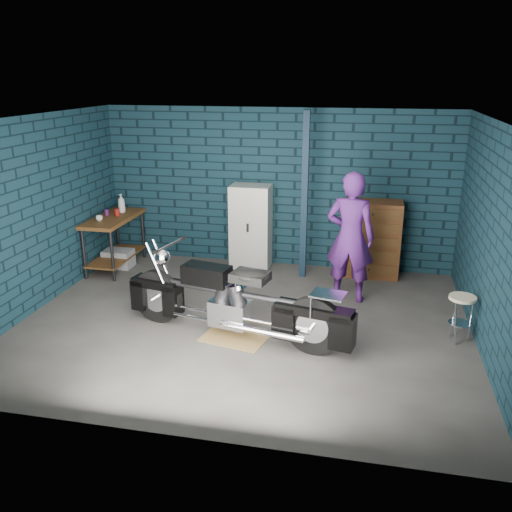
{
  "coord_description": "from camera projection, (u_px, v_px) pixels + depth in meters",
  "views": [
    {
      "loc": [
        1.56,
        -6.52,
        3.24
      ],
      "look_at": [
        0.11,
        0.3,
        0.87
      ],
      "focal_mm": 38.0,
      "sensor_mm": 36.0,
      "label": 1
    }
  ],
  "objects": [
    {
      "name": "cup_a",
      "position": [
        99.0,
        218.0,
        8.93
      ],
      "size": [
        0.12,
        0.12,
        0.09
      ],
      "primitive_type": "imported",
      "rotation": [
        0.0,
        0.0,
        0.03
      ],
      "color": "beige",
      "rests_on": "workbench"
    },
    {
      "name": "support_post",
      "position": [
        305.0,
        197.0,
        8.65
      ],
      "size": [
        0.1,
        0.1,
        2.7
      ],
      "primitive_type": "cube",
      "color": "#102132",
      "rests_on": "ground"
    },
    {
      "name": "storage_bin",
      "position": [
        119.0,
        258.0,
        9.47
      ],
      "size": [
        0.49,
        0.35,
        0.3
      ],
      "primitive_type": "cube",
      "color": "gray",
      "rests_on": "ground"
    },
    {
      "name": "mug_purple",
      "position": [
        107.0,
        212.0,
        9.29
      ],
      "size": [
        0.09,
        0.09,
        0.1
      ],
      "primitive_type": "cylinder",
      "rotation": [
        0.0,
        0.0,
        0.28
      ],
      "color": "#521860",
      "rests_on": "workbench"
    },
    {
      "name": "room_walls",
      "position": [
        252.0,
        177.0,
        7.29
      ],
      "size": [
        6.02,
        5.01,
        2.71
      ],
      "color": "#102B37",
      "rests_on": "ground"
    },
    {
      "name": "locker",
      "position": [
        251.0,
        227.0,
        9.3
      ],
      "size": [
        0.67,
        0.48,
        1.44
      ],
      "primitive_type": "cube",
      "color": "silver",
      "rests_on": "ground"
    },
    {
      "name": "person",
      "position": [
        350.0,
        237.0,
        7.86
      ],
      "size": [
        0.75,
        0.54,
        1.93
      ],
      "primitive_type": "imported",
      "rotation": [
        0.0,
        0.0,
        3.03
      ],
      "color": "#542078",
      "rests_on": "ground"
    },
    {
      "name": "bottle",
      "position": [
        121.0,
        203.0,
        9.44
      ],
      "size": [
        0.15,
        0.15,
        0.33
      ],
      "primitive_type": "imported",
      "rotation": [
        0.0,
        0.0,
        -0.16
      ],
      "color": "gray",
      "rests_on": "workbench"
    },
    {
      "name": "workbench",
      "position": [
        115.0,
        242.0,
        9.34
      ],
      "size": [
        0.6,
        1.4,
        0.91
      ],
      "primitive_type": "cube",
      "color": "brown",
      "rests_on": "ground"
    },
    {
      "name": "drip_mat",
      "position": [
        236.0,
        337.0,
        6.99
      ],
      "size": [
        0.92,
        0.76,
        0.01
      ],
      "primitive_type": "cube",
      "rotation": [
        0.0,
        0.0,
        -0.21
      ],
      "color": "olive",
      "rests_on": "ground"
    },
    {
      "name": "mug_red",
      "position": [
        117.0,
        212.0,
        9.24
      ],
      "size": [
        0.11,
        0.11,
        0.12
      ],
      "primitive_type": "cylinder",
      "rotation": [
        0.0,
        0.0,
        -0.26
      ],
      "color": "maroon",
      "rests_on": "workbench"
    },
    {
      "name": "shop_stool",
      "position": [
        460.0,
        319.0,
        6.8
      ],
      "size": [
        0.35,
        0.35,
        0.61
      ],
      "primitive_type": null,
      "rotation": [
        0.0,
        0.0,
        -0.05
      ],
      "color": "beige",
      "rests_on": "ground"
    },
    {
      "name": "tool_chest",
      "position": [
        371.0,
        239.0,
        8.93
      ],
      "size": [
        0.95,
        0.53,
        1.26
      ],
      "primitive_type": "cube",
      "color": "brown",
      "rests_on": "ground"
    },
    {
      "name": "motorcycle",
      "position": [
        235.0,
        296.0,
        6.8
      ],
      "size": [
        2.7,
        1.23,
        1.15
      ],
      "primitive_type": null,
      "rotation": [
        0.0,
        0.0,
        -0.21
      ],
      "color": "black",
      "rests_on": "ground"
    },
    {
      "name": "ground",
      "position": [
        244.0,
        323.0,
        7.39
      ],
      "size": [
        6.0,
        6.0,
        0.0
      ],
      "primitive_type": "plane",
      "color": "#504D4B",
      "rests_on": "ground"
    }
  ]
}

